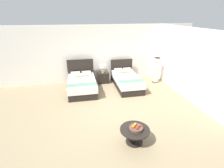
# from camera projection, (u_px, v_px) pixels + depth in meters

# --- Properties ---
(ground_plane) EXTENTS (10.08, 9.96, 0.02)m
(ground_plane) POSITION_uv_depth(u_px,v_px,m) (114.00, 109.00, 6.36)
(ground_plane) COLOR #948160
(wall_back) EXTENTS (10.08, 0.12, 2.85)m
(wall_back) POSITION_uv_depth(u_px,v_px,m) (100.00, 54.00, 8.67)
(wall_back) COLOR white
(wall_back) RESTS_ON ground
(wall_side_right) EXTENTS (0.12, 5.56, 2.85)m
(wall_side_right) POSITION_uv_depth(u_px,v_px,m) (190.00, 65.00, 6.80)
(wall_side_right) COLOR white
(wall_side_right) RESTS_ON ground
(bed_near_window) EXTENTS (1.29, 2.09, 1.25)m
(bed_near_window) POSITION_uv_depth(u_px,v_px,m) (82.00, 84.00, 7.78)
(bed_near_window) COLOR black
(bed_near_window) RESTS_ON ground
(bed_near_corner) EXTENTS (1.16, 2.20, 1.12)m
(bed_near_corner) POSITION_uv_depth(u_px,v_px,m) (127.00, 81.00, 8.19)
(bed_near_corner) COLOR black
(bed_near_corner) RESTS_ON ground
(nightstand) EXTENTS (0.54, 0.43, 0.54)m
(nightstand) POSITION_uv_depth(u_px,v_px,m) (103.00, 78.00, 8.69)
(nightstand) COLOR black
(nightstand) RESTS_ON ground
(table_lamp) EXTENTS (0.33, 0.33, 0.42)m
(table_lamp) POSITION_uv_depth(u_px,v_px,m) (103.00, 68.00, 8.50)
(table_lamp) COLOR beige
(table_lamp) RESTS_ON nightstand
(vase) EXTENTS (0.10, 0.10, 0.20)m
(vase) POSITION_uv_depth(u_px,v_px,m) (107.00, 71.00, 8.54)
(vase) COLOR #957C60
(vase) RESTS_ON nightstand
(coffee_table) EXTENTS (0.81, 0.81, 0.44)m
(coffee_table) POSITION_uv_depth(u_px,v_px,m) (135.00, 133.00, 4.62)
(coffee_table) COLOR black
(coffee_table) RESTS_ON ground
(fruit_bowl) EXTENTS (0.39, 0.39, 0.15)m
(fruit_bowl) POSITION_uv_depth(u_px,v_px,m) (136.00, 128.00, 4.55)
(fruit_bowl) COLOR brown
(fruit_bowl) RESTS_ON coffee_table
(floor_lamp_corner) EXTENTS (0.24, 0.24, 1.32)m
(floor_lamp_corner) POSITION_uv_depth(u_px,v_px,m) (156.00, 70.00, 8.60)
(floor_lamp_corner) COLOR black
(floor_lamp_corner) RESTS_ON ground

